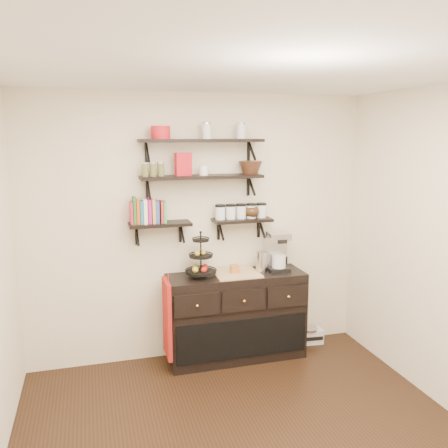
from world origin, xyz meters
TOP-DOWN VIEW (x-y plane):
  - ceiling at (0.00, 0.00)m, footprint 3.50×3.50m
  - back_wall at (0.00, 1.75)m, footprint 3.50×0.02m
  - shelf_top at (0.00, 1.62)m, footprint 1.20×0.27m
  - shelf_mid at (0.00, 1.62)m, footprint 1.20×0.27m
  - shelf_low_left at (-0.42, 1.63)m, footprint 0.60×0.25m
  - shelf_low_right at (0.42, 1.63)m, footprint 0.60×0.25m
  - cookbooks at (-0.51, 1.63)m, footprint 0.36×0.15m
  - glass_canisters at (0.41, 1.63)m, footprint 0.54×0.10m
  - sideboard at (0.33, 1.51)m, footprint 1.40×0.50m
  - fruit_stand at (-0.04, 1.52)m, footprint 0.30×0.30m
  - candle at (0.31, 1.51)m, footprint 0.08×0.08m
  - coffee_maker at (0.78, 1.54)m, footprint 0.23×0.23m
  - thermal_carafe at (0.59, 1.49)m, footprint 0.11×0.11m
  - apron at (-0.40, 1.41)m, footprint 0.04×0.32m
  - radio at (1.21, 1.61)m, footprint 0.31×0.22m
  - recipe_box at (-0.18, 1.61)m, footprint 0.17×0.10m
  - walnut_bowl at (0.50, 1.61)m, footprint 0.24×0.24m
  - ramekins at (0.02, 1.61)m, footprint 0.09×0.09m
  - teapot at (0.53, 1.63)m, footprint 0.23×0.19m
  - red_pot at (-0.39, 1.61)m, footprint 0.18×0.18m

SIDE VIEW (x-z plane):
  - radio at x=1.21m, z-range 0.00..0.18m
  - sideboard at x=0.33m, z-range -0.01..0.91m
  - apron at x=-0.40m, z-range 0.16..0.92m
  - candle at x=0.31m, z-range 0.92..1.00m
  - thermal_carafe at x=0.59m, z-range 0.90..1.12m
  - fruit_stand at x=-0.04m, z-range 0.83..1.28m
  - coffee_maker at x=0.78m, z-range 0.89..1.29m
  - back_wall at x=0.00m, z-range 0.00..2.70m
  - shelf_low_left at x=-0.42m, z-range 1.31..1.54m
  - shelf_low_right at x=0.42m, z-range 1.31..1.54m
  - glass_canisters at x=0.41m, z-range 1.45..1.58m
  - teapot at x=0.53m, z-range 1.45..1.60m
  - cookbooks at x=-0.51m, z-range 1.43..1.69m
  - shelf_mid at x=0.00m, z-range 1.77..2.00m
  - ramekins at x=0.02m, z-range 1.90..2.00m
  - walnut_bowl at x=0.50m, z-range 1.90..2.03m
  - recipe_box at x=-0.18m, z-range 1.90..2.12m
  - shelf_top at x=0.00m, z-range 2.12..2.35m
  - red_pot at x=-0.39m, z-range 2.25..2.37m
  - ceiling at x=0.00m, z-range 2.69..2.71m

